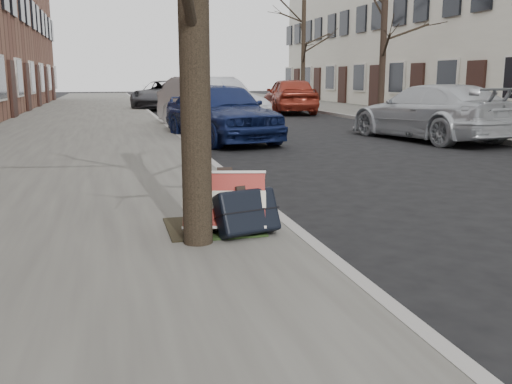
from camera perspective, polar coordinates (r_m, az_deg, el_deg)
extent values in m
plane|color=black|center=(5.12, 20.98, -6.54)|extent=(120.00, 120.00, 0.00)
cube|color=slate|center=(19.02, -16.90, 6.54)|extent=(5.00, 70.00, 0.12)
cube|color=#65645C|center=(21.81, 15.12, 7.19)|extent=(4.00, 70.00, 0.12)
cube|color=black|center=(5.41, -4.39, -3.47)|extent=(0.85, 0.85, 0.02)
cube|color=maroon|center=(5.16, -3.16, -1.03)|extent=(0.80, 0.55, 0.56)
cube|color=black|center=(5.06, -0.91, -1.99)|extent=(0.63, 0.47, 0.44)
imported|color=#121D49|center=(13.70, -3.54, 8.05)|extent=(2.53, 4.47, 1.43)
imported|color=#B6B8BE|center=(16.25, -4.67, 8.73)|extent=(2.63, 4.89, 1.53)
imported|color=#38383D|center=(28.08, -9.20, 9.55)|extent=(3.74, 5.35, 1.35)
imported|color=#B6BABF|center=(14.63, 17.02, 7.64)|extent=(2.67, 4.92, 1.35)
imported|color=maroon|center=(24.44, 3.38, 9.61)|extent=(2.29, 4.63, 1.52)
cylinder|color=black|center=(22.54, 12.60, 14.04)|extent=(0.24, 0.24, 5.07)
cylinder|color=black|center=(30.99, 4.75, 13.71)|extent=(0.22, 0.22, 5.32)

